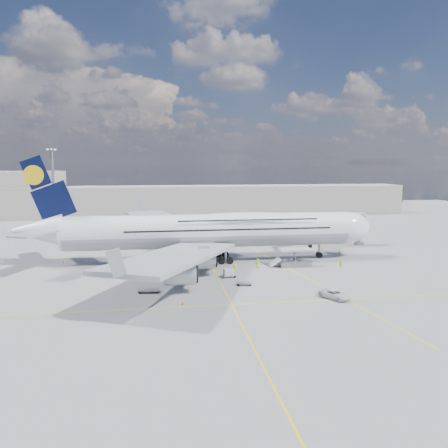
{
  "coord_description": "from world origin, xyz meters",
  "views": [
    {
      "loc": [
        -10.39,
        -83.0,
        21.36
      ],
      "look_at": [
        2.88,
        8.0,
        8.44
      ],
      "focal_mm": 35.0,
      "sensor_mm": 36.0,
      "label": 1
    }
  ],
  "objects": [
    {
      "name": "dolly_row_b",
      "position": [
        -12.73,
        -11.66,
        0.38
      ],
      "size": [
        3.53,
        2.1,
        0.5
      ],
      "rotation": [
        0.0,
        0.0,
        -0.09
      ],
      "color": "gray",
      "rests_on": "ground"
    },
    {
      "name": "taxi_line_main",
      "position": [
        0.0,
        0.0,
        0.01
      ],
      "size": [
        0.25,
        220.0,
        0.01
      ],
      "primitive_type": "cube",
      "color": "yellow",
      "rests_on": "ground"
    },
    {
      "name": "cone_wing_left_outer",
      "position": [
        -15.23,
        35.75,
        0.27
      ],
      "size": [
        0.45,
        0.45,
        0.57
      ],
      "color": "#EC5C0C",
      "rests_on": "ground"
    },
    {
      "name": "light_mast",
      "position": [
        -40.0,
        45.0,
        13.21
      ],
      "size": [
        3.0,
        0.7,
        25.5
      ],
      "color": "gray",
      "rests_on": "ground"
    },
    {
      "name": "tree_line",
      "position": [
        40.0,
        140.0,
        4.0
      ],
      "size": [
        160.0,
        6.0,
        8.0
      ],
      "primitive_type": "cube",
      "color": "#193814",
      "rests_on": "ground"
    },
    {
      "name": "dolly_back",
      "position": [
        -23.08,
        0.98,
        0.31
      ],
      "size": [
        3.0,
        2.01,
        0.4
      ],
      "rotation": [
        0.0,
        0.0,
        0.21
      ],
      "color": "gray",
      "rests_on": "ground"
    },
    {
      "name": "crew_tug",
      "position": [
        3.49,
        -2.14,
        0.99
      ],
      "size": [
        1.47,
        1.16,
        1.99
      ],
      "primitive_type": "imported",
      "rotation": [
        0.0,
        0.0,
        -0.38
      ],
      "color": "#DBFC1A",
      "rests_on": "ground"
    },
    {
      "name": "cone_wing_right_outer",
      "position": [
        -7.42,
        -18.91,
        0.27
      ],
      "size": [
        0.44,
        0.44,
        0.56
      ],
      "color": "#EC5C0C",
      "rests_on": "ground"
    },
    {
      "name": "cone_wing_right_inner",
      "position": [
        -5.5,
        -2.5,
        0.25
      ],
      "size": [
        0.41,
        0.41,
        0.52
      ],
      "color": "#EC5C0C",
      "rests_on": "ground"
    },
    {
      "name": "crew_van",
      "position": [
        9.01,
        2.42,
        0.96
      ],
      "size": [
        1.12,
        1.04,
        1.92
      ],
      "primitive_type": "imported",
      "rotation": [
        0.0,
        0.0,
        2.52
      ],
      "color": "#C1EA18",
      "rests_on": "ground"
    },
    {
      "name": "airliner",
      "position": [
        0.26,
        10.0,
        6.87
      ],
      "size": [
        77.26,
        79.15,
        23.71
      ],
      "color": "white",
      "rests_on": "ground"
    },
    {
      "name": "jet_bridge",
      "position": [
        29.81,
        20.94,
        6.85
      ],
      "size": [
        18.8,
        12.1,
        8.5
      ],
      "color": "#B7B7BC",
      "rests_on": "ground"
    },
    {
      "name": "service_van",
      "position": [
        16.63,
        -19.5,
        0.72
      ],
      "size": [
        4.7,
        5.66,
        1.44
      ],
      "primitive_type": "imported",
      "rotation": [
        0.0,
        0.0,
        0.54
      ],
      "color": "silver",
      "rests_on": "ground"
    },
    {
      "name": "crew_nose",
      "position": [
        30.57,
        11.43,
        0.85
      ],
      "size": [
        0.71,
        0.74,
        1.7
      ],
      "primitive_type": "imported",
      "rotation": [
        0.0,
        0.0,
        0.89
      ],
      "color": "#9AE217",
      "rests_on": "ground"
    },
    {
      "name": "dolly_nose_near",
      "position": [
        2.03,
        -4.12,
        0.89
      ],
      "size": [
        2.77,
        1.72,
        1.66
      ],
      "rotation": [
        0.0,
        0.0,
        0.13
      ],
      "color": "gray",
      "rests_on": "ground"
    },
    {
      "name": "crew_loader",
      "position": [
        25.91,
        0.04,
        0.78
      ],
      "size": [
        0.9,
        0.95,
        1.56
      ],
      "primitive_type": "imported",
      "rotation": [
        0.0,
        0.0,
        -1.02
      ],
      "color": "#D3F119",
      "rests_on": "ground"
    },
    {
      "name": "baggage_tug",
      "position": [
        -7.49,
        0.36,
        0.79
      ],
      "size": [
        2.95,
        1.5,
        1.8
      ],
      "rotation": [
        0.0,
        0.0,
        -0.06
      ],
      "color": "white",
      "rests_on": "ground"
    },
    {
      "name": "catering_truck_outer",
      "position": [
        -14.17,
        42.23,
        1.83
      ],
      "size": [
        6.92,
        3.53,
        3.94
      ],
      "rotation": [
        0.0,
        0.0,
        -0.19
      ],
      "color": "gray",
      "rests_on": "ground"
    },
    {
      "name": "terminal",
      "position": [
        0.0,
        95.0,
        6.0
      ],
      "size": [
        180.0,
        16.0,
        12.0
      ],
      "primitive_type": "cube",
      "color": "#B2AD9E",
      "rests_on": "ground"
    },
    {
      "name": "catering_truck_inner",
      "position": [
        -12.98,
        33.39,
        1.79
      ],
      "size": [
        6.38,
        2.55,
        3.8
      ],
      "rotation": [
        0.0,
        0.0,
        0.03
      ],
      "color": "gray",
      "rests_on": "ground"
    },
    {
      "name": "dolly_row_c",
      "position": [
        -12.65,
        0.38,
        0.88
      ],
      "size": [
        2.86,
        2.05,
        1.63
      ],
      "rotation": [
        0.0,
        0.0,
        0.29
      ],
      "color": "gray",
      "rests_on": "ground"
    },
    {
      "name": "taxi_line_cross",
      "position": [
        0.0,
        -20.0,
        0.01
      ],
      "size": [
        120.0,
        0.25,
        0.01
      ],
      "primitive_type": "cube",
      "color": "yellow",
      "rests_on": "ground"
    },
    {
      "name": "dolly_nose_far",
      "position": [
        3.77,
        -9.77,
        0.3
      ],
      "size": [
        2.93,
        2.09,
        0.39
      ],
      "rotation": [
        0.0,
        0.0,
        -0.28
      ],
      "color": "gray",
      "rests_on": "ground"
    },
    {
      "name": "cargo_loader",
      "position": [
        16.82,
        2.89,
        1.25
      ],
      "size": [
        8.53,
        3.2,
        3.67
      ],
      "color": "silver",
      "rests_on": "ground"
    },
    {
      "name": "cone_nose",
      "position": [
        28.59,
        17.46,
        0.27
      ],
      "size": [
        0.44,
        0.44,
        0.56
      ],
      "color": "#EC5C0C",
      "rests_on": "ground"
    },
    {
      "name": "hangar",
      "position": [
        -70.0,
        100.0,
        9.0
      ],
      "size": [
        40.0,
        22.0,
        18.0
      ],
      "primitive_type": "cube",
      "color": "#B2AD9E",
      "rests_on": "ground"
    },
    {
      "name": "ground",
      "position": [
        0.0,
        0.0,
        0.0
      ],
      "size": [
        300.0,
        300.0,
        0.0
      ],
      "primitive_type": "plane",
      "color": "gray",
      "rests_on": "ground"
    },
    {
      "name": "cone_tail",
      "position": [
        -31.43,
        12.91,
        0.25
      ],
      "size": [
        0.4,
        0.4,
        0.51
      ],
      "color": "#EC5C0C",
      "rests_on": "ground"
    },
    {
      "name": "dolly_row_a",
      "position": [
        -17.79,
        -1.2,
        0.3
      ],
      "size": [
        2.91,
        2.11,
        0.38
      ],
      "rotation": [
        0.0,
        0.0,
        0.3
      ],
      "color": "gray",
      "rests_on": "ground"
    },
    {
      "name": "crew_wing",
      "position": [
        -8.98,
        0.32,
        0.92
      ],
      "size": [
        0.65,
        1.14,
        1.84
      ],
      "primitive_type": "imported",
      "rotation": [
        0.0,
        0.0,
        1.76
      ],
      "color": "#B2F81A",
      "rests_on": "ground"
    },
    {
      "name": "cone_wing_left_inner",
      "position": [
        -14.27,
        27.3,
        0.29
      ],
      "size": [
        0.47,
        0.47,
        0.6
      ],
      "color": "#EC5C0C",
      "rests_on": "ground"
    },
    {
      "name": "taxi_line_diag",
      "position": [
        14.0,
        10.0,
        0.01
      ],
      "size": [
        14.16,
        99.06,
        0.01
      ],
      "primitive_type": "cube",
      "rotation": [
        0.0,
        0.0,
        0.14
      ],
      "color": "yellow",
      "rests_on": "ground"
    }
  ]
}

